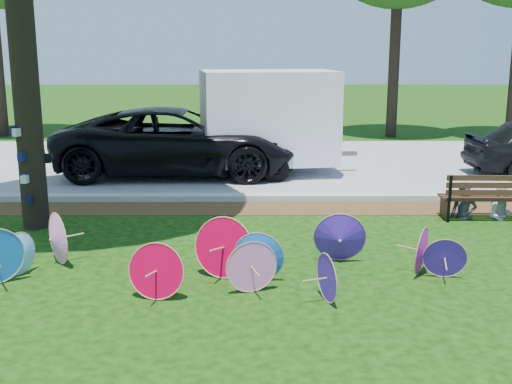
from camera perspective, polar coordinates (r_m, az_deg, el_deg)
ground at (r=7.94m, az=-3.58°, el=-9.59°), size 90.00×90.00×0.00m
mulch_strip at (r=12.21m, az=-2.41°, el=-1.49°), size 90.00×1.00×0.01m
curb at (r=12.88m, az=-2.30°, el=-0.48°), size 90.00×0.30×0.12m
street at (r=16.95m, az=-1.83°, el=2.57°), size 90.00×8.00×0.01m
parasol_pile at (r=8.54m, az=-3.85°, el=-5.41°), size 6.58×2.03×0.84m
black_van at (r=15.44m, az=-6.95°, el=4.46°), size 5.82×2.79×1.60m
cargo_trailer at (r=15.38m, az=1.15°, el=6.70°), size 3.33×2.36×2.76m
park_bench at (r=12.14m, az=19.70°, el=-0.33°), size 1.61×0.64×0.84m
person_left at (r=12.03m, az=18.13°, el=0.70°), size 0.54×0.45×1.26m
person_right at (r=12.27m, az=21.22°, el=0.48°), size 0.59×0.47×1.17m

